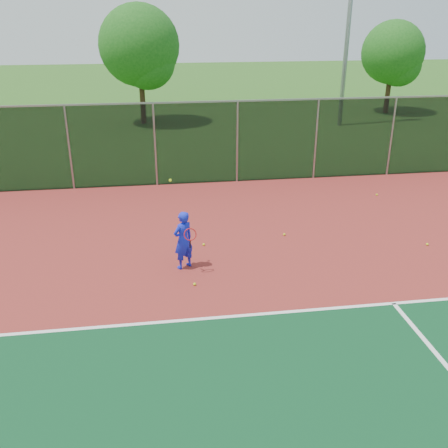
% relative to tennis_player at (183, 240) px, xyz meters
% --- Properties ---
extents(ground, '(120.00, 120.00, 0.00)m').
position_rel_tennis_player_xyz_m(ground, '(2.46, -5.37, -0.78)').
color(ground, '#255518').
rests_on(ground, ground).
extents(court_apron, '(30.00, 20.00, 0.02)m').
position_rel_tennis_player_xyz_m(court_apron, '(2.46, -3.37, -0.77)').
color(court_apron, maroon).
rests_on(court_apron, ground).
extents(fence_back, '(30.00, 0.06, 3.03)m').
position_rel_tennis_player_xyz_m(fence_back, '(2.46, 6.63, 0.79)').
color(fence_back, black).
rests_on(fence_back, court_apron).
extents(tennis_player, '(0.66, 0.71, 2.31)m').
position_rel_tennis_player_xyz_m(tennis_player, '(0.00, 0.00, 0.00)').
color(tennis_player, '#1723D9').
rests_on(tennis_player, court_apron).
extents(practice_ball_0, '(0.07, 0.07, 0.07)m').
position_rel_tennis_player_xyz_m(practice_ball_0, '(7.04, 4.35, -0.72)').
color(practice_ball_0, '#C8E01A').
rests_on(practice_ball_0, court_apron).
extents(practice_ball_1, '(0.07, 0.07, 0.07)m').
position_rel_tennis_player_xyz_m(practice_ball_1, '(0.62, 1.18, -0.72)').
color(practice_ball_1, '#C8E01A').
rests_on(practice_ball_1, court_apron).
extents(practice_ball_2, '(0.07, 0.07, 0.07)m').
position_rel_tennis_player_xyz_m(practice_ball_2, '(0.18, -0.95, -0.72)').
color(practice_ball_2, '#C8E01A').
rests_on(practice_ball_2, court_apron).
extents(practice_ball_4, '(0.07, 0.07, 0.07)m').
position_rel_tennis_player_xyz_m(practice_ball_4, '(6.72, 0.32, -0.72)').
color(practice_ball_4, '#C8E01A').
rests_on(practice_ball_4, court_apron).
extents(practice_ball_6, '(0.07, 0.07, 0.07)m').
position_rel_tennis_player_xyz_m(practice_ball_6, '(2.98, 1.52, -0.72)').
color(practice_ball_6, '#C8E01A').
rests_on(practice_ball_6, court_apron).
extents(tree_back_left, '(4.39, 4.39, 6.45)m').
position_rel_tennis_player_xyz_m(tree_back_left, '(-0.98, 17.90, 3.27)').
color(tree_back_left, '#341E13').
rests_on(tree_back_left, ground).
extents(tree_back_mid, '(3.78, 3.78, 5.56)m').
position_rel_tennis_player_xyz_m(tree_back_mid, '(14.27, 19.05, 2.71)').
color(tree_back_mid, '#341E13').
rests_on(tree_back_mid, ground).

